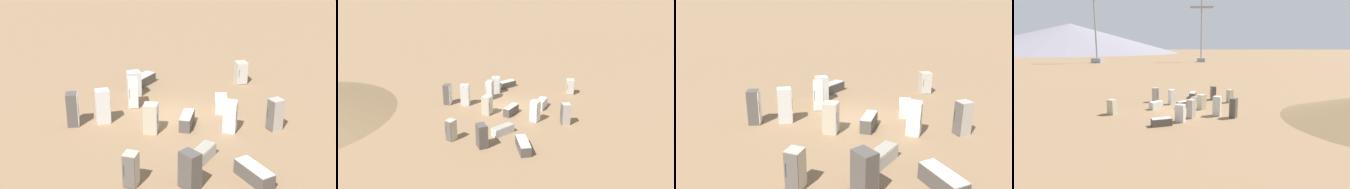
% 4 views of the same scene
% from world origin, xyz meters
% --- Properties ---
extents(ground_plane, '(1000.00, 1000.00, 0.00)m').
position_xyz_m(ground_plane, '(0.00, 0.00, 0.00)').
color(ground_plane, '#846647').
extents(discarded_fridge_0, '(1.46, 1.52, 0.78)m').
position_xyz_m(discarded_fridge_0, '(-2.67, 0.83, 0.39)').
color(discarded_fridge_0, silver).
rests_on(discarded_fridge_0, ground_plane).
extents(discarded_fridge_1, '(0.92, 0.93, 1.43)m').
position_xyz_m(discarded_fridge_1, '(-6.61, -1.54, 0.71)').
color(discarded_fridge_1, '#B2A88E').
rests_on(discarded_fridge_1, ground_plane).
extents(discarded_fridge_2, '(0.84, 0.87, 1.80)m').
position_xyz_m(discarded_fridge_2, '(4.84, -2.41, 0.90)').
color(discarded_fridge_2, '#4C4742').
rests_on(discarded_fridge_2, ground_plane).
extents(discarded_fridge_3, '(0.76, 0.70, 1.67)m').
position_xyz_m(discarded_fridge_3, '(-3.19, 4.27, 0.83)').
color(discarded_fridge_3, '#A89E93').
rests_on(discarded_fridge_3, ground_plane).
extents(discarded_fridge_4, '(1.79, 1.19, 0.62)m').
position_xyz_m(discarded_fridge_4, '(1.85, 4.42, 0.31)').
color(discarded_fridge_4, silver).
rests_on(discarded_fridge_4, ground_plane).
extents(discarded_fridge_5, '(1.54, 1.43, 0.72)m').
position_xyz_m(discarded_fridge_5, '(0.22, 1.34, 0.36)').
color(discarded_fridge_5, '#4C4742').
rests_on(discarded_fridge_5, ground_plane).
extents(discarded_fridge_6, '(0.88, 0.79, 1.86)m').
position_xyz_m(discarded_fridge_6, '(3.41, -1.76, 0.93)').
color(discarded_fridge_6, silver).
rests_on(discarded_fridge_6, ground_plane).
extents(discarded_fridge_7, '(0.92, 1.98, 0.70)m').
position_xyz_m(discarded_fridge_7, '(1.23, 7.01, 0.35)').
color(discarded_fridge_7, '#4C4742').
rests_on(discarded_fridge_7, ground_plane).
extents(discarded_fridge_8, '(0.85, 0.87, 1.67)m').
position_xyz_m(discarded_fridge_8, '(-1.18, 3.06, 0.83)').
color(discarded_fridge_8, silver).
rests_on(discarded_fridge_8, ground_plane).
extents(discarded_fridge_9, '(0.97, 0.97, 1.55)m').
position_xyz_m(discarded_fridge_9, '(2.07, 0.71, 0.78)').
color(discarded_fridge_9, '#B2A88E').
rests_on(discarded_fridge_9, ground_plane).
extents(discarded_fridge_10, '(0.82, 0.80, 1.50)m').
position_xyz_m(discarded_fridge_10, '(5.51, 4.17, 0.75)').
color(discarded_fridge_10, '#B2A88E').
rests_on(discarded_fridge_10, ground_plane).
extents(discarded_fridge_11, '(0.88, 0.96, 1.71)m').
position_xyz_m(discarded_fridge_11, '(1.00, -2.57, 0.86)').
color(discarded_fridge_11, '#A89E93').
rests_on(discarded_fridge_11, ground_plane).
extents(discarded_fridge_12, '(0.93, 0.84, 1.53)m').
position_xyz_m(discarded_fridge_12, '(0.04, -3.92, 0.77)').
color(discarded_fridge_12, silver).
rests_on(discarded_fridge_12, ground_plane).
extents(discarded_fridge_13, '(0.71, 0.84, 1.64)m').
position_xyz_m(discarded_fridge_13, '(3.70, 5.77, 0.82)').
color(discarded_fridge_13, '#4C4742').
rests_on(discarded_fridge_13, ground_plane).
extents(discarded_fridge_14, '(1.82, 1.27, 0.64)m').
position_xyz_m(discarded_fridge_14, '(-1.47, -5.10, 0.32)').
color(discarded_fridge_14, '#4C4742').
rests_on(discarded_fridge_14, ground_plane).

